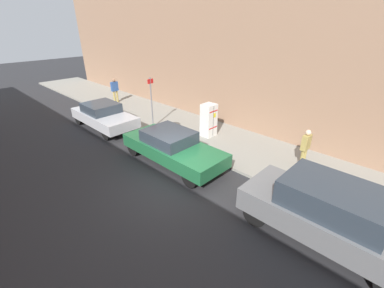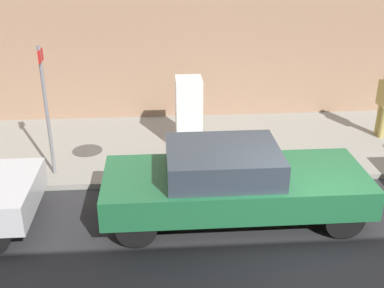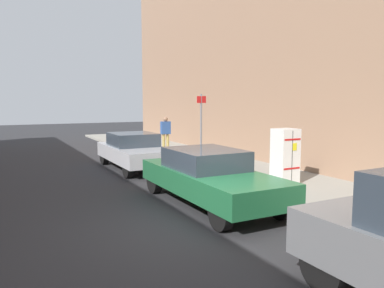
% 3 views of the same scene
% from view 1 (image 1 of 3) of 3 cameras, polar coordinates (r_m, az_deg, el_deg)
% --- Properties ---
extents(ground_plane, '(80.00, 80.00, 0.00)m').
position_cam_1_polar(ground_plane, '(9.78, -4.50, -8.97)').
color(ground_plane, '#28282B').
extents(sidewalk_slab, '(3.86, 44.00, 0.12)m').
position_cam_1_polar(sidewalk_slab, '(12.61, 10.27, -0.54)').
color(sidewalk_slab, gray).
rests_on(sidewalk_slab, ground).
extents(building_facade_near, '(1.89, 39.60, 10.35)m').
position_cam_1_polar(building_facade_near, '(13.86, 19.40, 22.85)').
color(building_facade_near, '#937056').
rests_on(building_facade_near, ground).
extents(discarded_refrigerator, '(0.69, 0.62, 1.68)m').
position_cam_1_polar(discarded_refrigerator, '(13.20, 3.71, 5.32)').
color(discarded_refrigerator, white).
rests_on(discarded_refrigerator, sidewalk_slab).
extents(manhole_cover, '(0.70, 0.70, 0.02)m').
position_cam_1_polar(manhole_cover, '(14.97, -3.94, 4.42)').
color(manhole_cover, '#47443F').
rests_on(manhole_cover, sidewalk_slab).
extents(street_sign_post, '(0.36, 0.07, 2.77)m').
position_cam_1_polar(street_sign_post, '(14.23, -8.99, 9.55)').
color(street_sign_post, slate).
rests_on(street_sign_post, sidewalk_slab).
extents(pedestrian_walking_far, '(0.47, 0.22, 1.64)m').
position_cam_1_polar(pedestrian_walking_far, '(11.11, 23.89, -0.44)').
color(pedestrian_walking_far, '#A8934C').
rests_on(pedestrian_walking_far, sidewalk_slab).
extents(pedestrian_standing_near, '(0.50, 0.23, 1.73)m').
position_cam_1_polar(pedestrian_standing_near, '(19.71, -16.79, 11.67)').
color(pedestrian_standing_near, '#A8934C').
rests_on(pedestrian_standing_near, sidewalk_slab).
extents(parked_sedan_silver, '(1.87, 4.37, 1.39)m').
position_cam_1_polar(parked_sedan_silver, '(15.42, -19.03, 6.04)').
color(parked_sedan_silver, silver).
rests_on(parked_sedan_silver, ground).
extents(parked_sedan_green, '(1.84, 4.80, 1.40)m').
position_cam_1_polar(parked_sedan_green, '(10.90, -4.43, -0.58)').
color(parked_sedan_green, '#1E6038').
rests_on(parked_sedan_green, ground).
extents(parked_suv_gray, '(1.94, 4.63, 1.77)m').
position_cam_1_polar(parked_suv_gray, '(7.99, 28.32, -13.33)').
color(parked_suv_gray, slate).
rests_on(parked_suv_gray, ground).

